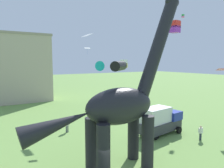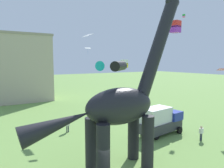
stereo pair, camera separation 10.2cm
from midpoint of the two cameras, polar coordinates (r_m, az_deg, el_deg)
The scene contains 13 objects.
dinosaur_sculpture at distance 15.95m, azimuth 2.23°, elevation -6.05°, with size 13.34×2.83×13.94m.
parked_box_truck at distance 25.03m, azimuth 13.17°, elevation -9.66°, with size 5.83×2.83×3.20m.
person_photographer at distance 25.77m, azimuth -11.97°, elevation -10.75°, with size 0.60×0.26×1.59m.
person_vendor_side at distance 24.70m, azimuth 23.33°, elevation -11.89°, with size 0.59×0.26×1.59m.
festival_canopy_tent at distance 33.02m, azimuth 1.38°, elevation -4.03°, with size 3.15×3.15×3.00m.
kite_far_right at distance 26.76m, azimuth -6.54°, elevation 9.72°, with size 0.80×0.67×0.87m.
kite_trailing at distance 24.66m, azimuth 17.09°, elevation 14.76°, with size 1.01×1.01×1.28m.
kite_far_left at distance 29.90m, azimuth 3.48°, elevation 5.58°, with size 1.05×1.05×1.14m.
kite_mid_center at distance 16.74m, azimuth 1.05°, elevation 4.95°, with size 2.82×2.84×0.81m.
kite_mid_left at distance 35.88m, azimuth 19.14°, elevation 17.21°, with size 0.45×0.45×0.50m.
kite_high_left at distance 28.70m, azimuth 28.35°, elevation 3.53°, with size 1.74×1.66×0.32m.
kite_drifting at distance 30.56m, azimuth -6.57°, elevation 13.12°, with size 1.30×1.72×0.49m.
background_building_block at distance 48.03m, azimuth -26.80°, elevation 3.93°, with size 17.36×8.22×14.09m.
Camera 2 is at (-7.38, -10.92, 8.44)m, focal length 33.41 mm.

